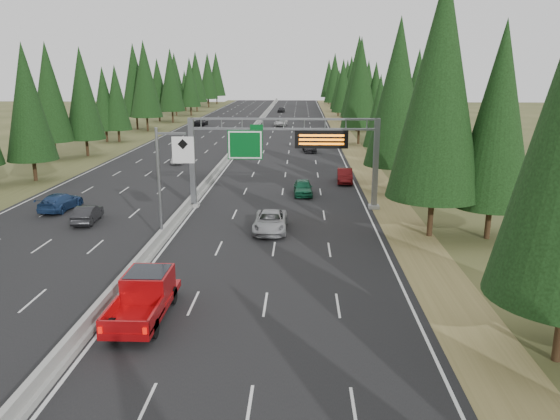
{
  "coord_description": "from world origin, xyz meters",
  "views": [
    {
      "loc": [
        9.76,
        -11.55,
        11.83
      ],
      "look_at": [
        8.55,
        20.0,
        3.71
      ],
      "focal_mm": 35.0,
      "sensor_mm": 36.0,
      "label": 1
    }
  ],
  "objects": [
    {
      "name": "tree_row_left",
      "position": [
        -21.83,
        79.66,
        9.22
      ],
      "size": [
        12.33,
        238.01,
        18.54
      ],
      "color": "black",
      "rests_on": "ground"
    },
    {
      "name": "car_onc_near",
      "position": [
        -7.09,
        29.57,
        0.77
      ],
      "size": [
        1.83,
        4.32,
        1.39
      ],
      "primitive_type": "imported",
      "rotation": [
        0.0,
        0.0,
        3.23
      ],
      "color": "black",
      "rests_on": "road"
    },
    {
      "name": "road",
      "position": [
        0.0,
        80.0,
        0.04
      ],
      "size": [
        32.0,
        260.0,
        0.08
      ],
      "primitive_type": "cube",
      "color": "black",
      "rests_on": "ground"
    },
    {
      "name": "sign_gantry",
      "position": [
        8.92,
        34.88,
        5.27
      ],
      "size": [
        16.75,
        0.98,
        7.8
      ],
      "color": "slate",
      "rests_on": "road"
    },
    {
      "name": "car_onc_blue",
      "position": [
        -10.92,
        33.37,
        0.82
      ],
      "size": [
        2.54,
        5.27,
        1.48
      ],
      "primitive_type": "imported",
      "rotation": [
        0.0,
        0.0,
        3.05
      ],
      "color": "navy",
      "rests_on": "road"
    },
    {
      "name": "car_onc_white",
      "position": [
        -6.19,
        57.83,
        0.72
      ],
      "size": [
        1.87,
        3.88,
        1.28
      ],
      "primitive_type": "imported",
      "rotation": [
        0.0,
        0.0,
        3.24
      ],
      "color": "silver",
      "rests_on": "road"
    },
    {
      "name": "shoulder_right",
      "position": [
        17.8,
        80.0,
        0.03
      ],
      "size": [
        3.6,
        260.0,
        0.06
      ],
      "primitive_type": "cube",
      "color": "olive",
      "rests_on": "ground"
    },
    {
      "name": "car_ahead_green",
      "position": [
        10.01,
        40.0,
        0.82
      ],
      "size": [
        1.9,
        4.41,
        1.48
      ],
      "primitive_type": "imported",
      "rotation": [
        0.0,
        0.0,
        0.03
      ],
      "color": "#135436",
      "rests_on": "road"
    },
    {
      "name": "car_ahead_dkred",
      "position": [
        14.5,
        46.18,
        0.83
      ],
      "size": [
        1.78,
        4.6,
        1.49
      ],
      "primitive_type": "imported",
      "rotation": [
        0.0,
        0.0,
        -0.05
      ],
      "color": "#560C0E",
      "rests_on": "road"
    },
    {
      "name": "car_ahead_dkgrey",
      "position": [
        11.02,
        68.67,
        0.73
      ],
      "size": [
        2.21,
        4.61,
        1.3
      ],
      "primitive_type": "imported",
      "rotation": [
        0.0,
        0.0,
        0.09
      ],
      "color": "black",
      "rests_on": "road"
    },
    {
      "name": "car_ahead_far",
      "position": [
        4.05,
        146.53,
        0.81
      ],
      "size": [
        2.16,
        4.45,
        1.46
      ],
      "primitive_type": "imported",
      "rotation": [
        0.0,
        0.0,
        -0.1
      ],
      "color": "black",
      "rests_on": "road"
    },
    {
      "name": "tree_row_right",
      "position": [
        21.84,
        64.39,
        9.16
      ],
      "size": [
        12.1,
        238.62,
        18.58
      ],
      "color": "black",
      "rests_on": "ground"
    },
    {
      "name": "shoulder_left",
      "position": [
        -17.8,
        80.0,
        0.03
      ],
      "size": [
        3.6,
        260.0,
        0.06
      ],
      "primitive_type": "cube",
      "color": "#3B431F",
      "rests_on": "ground"
    },
    {
      "name": "hov_sign_pole",
      "position": [
        0.58,
        24.97,
        4.72
      ],
      "size": [
        2.8,
        0.5,
        8.0
      ],
      "color": "slate",
      "rests_on": "road"
    },
    {
      "name": "median_barrier",
      "position": [
        0.0,
        80.0,
        0.41
      ],
      "size": [
        0.7,
        260.0,
        0.85
      ],
      "color": "gray",
      "rests_on": "road"
    },
    {
      "name": "red_pickup",
      "position": [
        2.22,
        13.11,
        1.23
      ],
      "size": [
        2.27,
        6.37,
        2.07
      ],
      "color": "black",
      "rests_on": "road"
    },
    {
      "name": "car_onc_far",
      "position": [
        -12.11,
        107.47,
        0.79
      ],
      "size": [
        2.73,
        5.28,
        1.42
      ],
      "primitive_type": "imported",
      "rotation": [
        0.0,
        0.0,
        3.07
      ],
      "color": "black",
      "rests_on": "road"
    },
    {
      "name": "silver_minivan",
      "position": [
        7.53,
        27.72,
        0.82
      ],
      "size": [
        2.48,
        5.33,
        1.48
      ],
      "primitive_type": "imported",
      "rotation": [
        0.0,
        0.0,
        -0.01
      ],
      "color": "#9E9FA2",
      "rests_on": "road"
    },
    {
      "name": "car_ahead_white",
      "position": [
        5.36,
        107.24,
        0.82
      ],
      "size": [
        3.0,
        5.58,
        1.49
      ],
      "primitive_type": "imported",
      "rotation": [
        0.0,
        0.0,
        -0.1
      ],
      "color": "silver",
      "rests_on": "road"
    }
  ]
}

